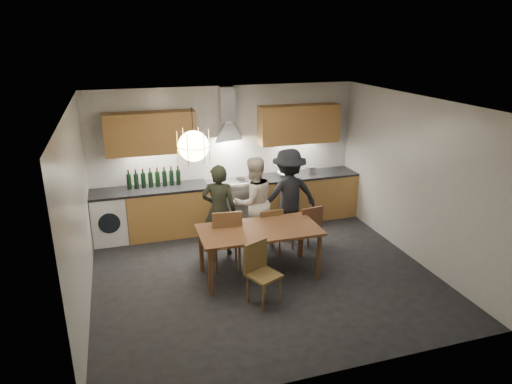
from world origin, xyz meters
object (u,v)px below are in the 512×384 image
object	(u,v)px
dining_table	(259,234)
wine_bottles	(154,177)
stock_pot	(311,170)
chair_back_left	(227,235)
person_right	(288,195)
chair_front	(260,268)
person_mid	(253,202)
person_left	(219,210)
mixing_bowl	(286,174)

from	to	relation	value
dining_table	wine_bottles	world-z (taller)	wine_bottles
stock_pot	chair_back_left	bearing A→B (deg)	-142.37
dining_table	wine_bottles	xyz separation A→B (m)	(-1.32, 2.01, 0.41)
person_right	dining_table	bearing A→B (deg)	48.49
chair_front	wine_bottles	size ratio (longest dim) A/B	0.90
person_mid	wine_bottles	size ratio (longest dim) A/B	1.67
person_left	person_right	world-z (taller)	person_right
person_left	person_right	bearing A→B (deg)	-151.29
person_mid	chair_front	bearing A→B (deg)	63.22
stock_pot	wine_bottles	xyz separation A→B (m)	(-2.98, 0.09, 0.10)
person_left	chair_back_left	bearing A→B (deg)	108.16
chair_front	person_right	xyz separation A→B (m)	(1.08, 1.75, 0.33)
chair_back_left	person_right	bearing A→B (deg)	-143.88
mixing_bowl	dining_table	bearing A→B (deg)	-121.08
person_left	wine_bottles	distance (m)	1.49
dining_table	stock_pot	world-z (taller)	stock_pot
chair_back_left	mixing_bowl	bearing A→B (deg)	-128.75
chair_back_left	wine_bottles	size ratio (longest dim) A/B	1.05
dining_table	chair_back_left	bearing A→B (deg)	144.04
person_left	mixing_bowl	world-z (taller)	person_left
dining_table	mixing_bowl	bearing A→B (deg)	59.61
chair_front	person_mid	distance (m)	1.77
person_mid	stock_pot	world-z (taller)	person_mid
person_mid	person_right	bearing A→B (deg)	172.60
person_left	stock_pot	world-z (taller)	person_left
chair_back_left	mixing_bowl	distance (m)	2.26
chair_back_left	chair_front	distance (m)	1.02
person_left	person_right	size ratio (longest dim) A/B	0.93
chair_back_left	person_mid	size ratio (longest dim) A/B	0.63
chair_back_left	wine_bottles	distance (m)	1.98
dining_table	person_left	distance (m)	0.96
chair_front	mixing_bowl	xyz separation A→B (m)	(1.35, 2.59, 0.45)
chair_front	dining_table	bearing A→B (deg)	49.49
person_mid	stock_pot	distance (m)	1.72
chair_front	person_left	size ratio (longest dim) A/B	0.55
person_right	chair_front	bearing A→B (deg)	56.22
dining_table	person_mid	bearing A→B (deg)	78.49
person_mid	wine_bottles	bearing A→B (deg)	-45.88
stock_pot	wine_bottles	bearing A→B (deg)	178.28
person_mid	mixing_bowl	world-z (taller)	person_mid
person_right	stock_pot	xyz separation A→B (m)	(0.79, 0.85, 0.15)
person_right	mixing_bowl	distance (m)	0.88
wine_bottles	chair_front	bearing A→B (deg)	-67.51
dining_table	person_right	xyz separation A→B (m)	(0.88, 1.07, 0.16)
dining_table	wine_bottles	distance (m)	2.43
person_right	stock_pot	size ratio (longest dim) A/B	8.11
chair_front	mixing_bowl	distance (m)	2.95
mixing_bowl	chair_front	bearing A→B (deg)	-117.55
chair_back_left	wine_bottles	bearing A→B (deg)	-56.27
dining_table	chair_back_left	xyz separation A→B (m)	(-0.42, 0.31, -0.10)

